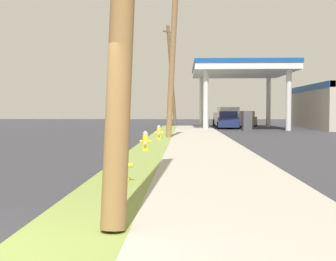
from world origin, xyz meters
TOP-DOWN VIEW (x-y plane):
  - grass_verge at (0.70, 0.00)m, footprint 1.40×80.00m
  - sidewalk_slab at (3.00, 0.00)m, footprint 3.20×80.00m
  - fire_hydrant_nearest at (0.78, 4.73)m, footprint 0.42×0.37m
  - fire_hydrant_second at (0.63, 12.12)m, footprint 0.42×0.38m
  - fire_hydrant_third at (0.76, 18.79)m, footprint 0.42×0.37m
  - utility_pole_midground at (1.46, 20.12)m, footprint 1.05×2.05m
  - utility_pole_background at (0.83, 40.17)m, footprint 1.44×1.70m
  - gas_station_canopy at (14.55, 36.14)m, footprint 16.80×12.48m
  - car_navy_by_near_pump at (6.10, 36.09)m, footprint 2.20×4.61m
  - car_tan_by_far_pump at (8.67, 43.09)m, footprint 2.07×4.56m
  - truck_white_at_forecourt at (6.34, 39.86)m, footprint 2.44×5.52m

SIDE VIEW (x-z plane):
  - grass_verge at x=0.70m, z-range 0.00..0.12m
  - sidewalk_slab at x=3.00m, z-range 0.00..0.12m
  - fire_hydrant_nearest at x=0.78m, z-range 0.07..0.82m
  - fire_hydrant_second at x=0.63m, z-range 0.07..0.82m
  - fire_hydrant_third at x=0.76m, z-range 0.07..0.82m
  - car_navy_by_near_pump at x=6.10m, z-range -0.07..1.51m
  - car_tan_by_far_pump at x=8.67m, z-range -0.07..1.51m
  - truck_white_at_forecourt at x=6.34m, z-range -0.07..1.90m
  - gas_station_canopy at x=14.55m, z-range -0.27..5.52m
  - utility_pole_midground at x=1.46m, z-range 0.20..9.72m
  - utility_pole_background at x=0.83m, z-range 0.20..10.14m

